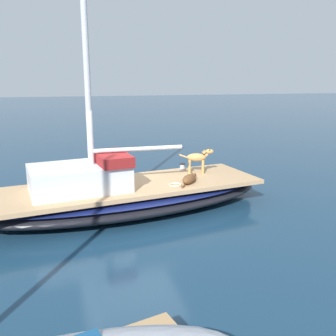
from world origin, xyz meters
TOP-DOWN VIEW (x-y plane):
  - ground_plane at (0.00, 0.00)m, footprint 120.00×120.00m
  - sailboat_main at (0.00, 0.00)m, footprint 3.56×7.53m
  - mast_main at (-0.13, 0.72)m, footprint 0.14×2.27m
  - cabin_house at (-0.18, 1.10)m, footprint 1.71×2.41m
  - dog_tan at (0.59, -2.02)m, footprint 0.39×0.92m
  - dog_brown at (-0.28, -1.48)m, footprint 0.79×0.66m
  - deck_winch at (0.98, -1.69)m, footprint 0.16×0.16m
  - coiled_rope at (-0.41, -1.07)m, footprint 0.32×0.32m
  - mooring_buoy at (4.32, -0.15)m, footprint 0.44×0.44m

SIDE VIEW (x-z plane):
  - ground_plane at x=0.00m, z-range 0.00..0.00m
  - mooring_buoy at x=4.32m, z-range 0.00..0.44m
  - sailboat_main at x=0.00m, z-range 0.01..0.67m
  - coiled_rope at x=-0.41m, z-range 0.66..0.70m
  - deck_winch at x=0.98m, z-range 0.65..0.86m
  - dog_brown at x=-0.28m, z-range 0.66..0.88m
  - cabin_house at x=-0.18m, z-range 0.59..1.43m
  - dog_tan at x=0.59m, z-range 0.73..1.43m
  - mast_main at x=-0.13m, z-range 0.32..6.57m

